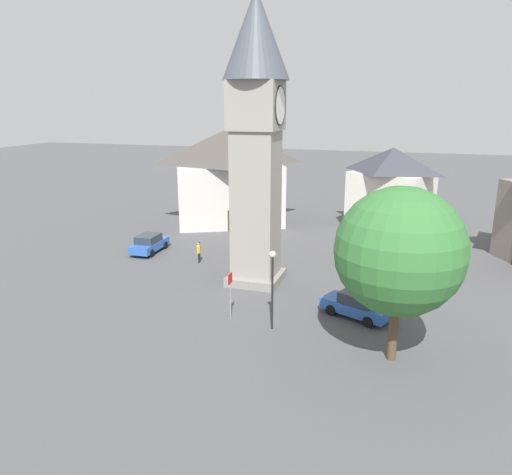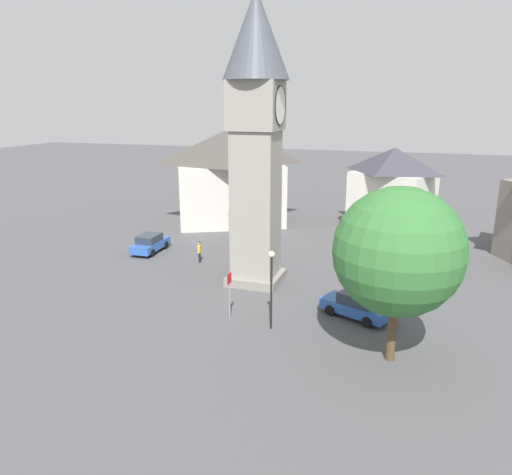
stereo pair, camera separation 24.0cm
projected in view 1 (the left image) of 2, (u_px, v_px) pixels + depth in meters
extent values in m
plane|color=#4C4C4F|center=(256.00, 281.00, 34.79)|extent=(200.00, 200.00, 0.00)
cube|color=gray|center=(256.00, 277.00, 34.71)|extent=(3.54, 3.54, 0.60)
cube|color=gray|center=(256.00, 205.00, 33.33)|extent=(2.83, 2.83, 9.84)
cube|color=gray|center=(256.00, 106.00, 31.61)|extent=(3.17, 3.17, 3.12)
cone|color=#474C56|center=(256.00, 34.00, 30.48)|extent=(4.28, 4.28, 5.41)
cylinder|color=white|center=(232.00, 106.00, 32.08)|extent=(2.38, 0.04, 2.38)
torus|color=black|center=(232.00, 106.00, 32.08)|extent=(2.44, 0.06, 2.44)
cube|color=black|center=(232.00, 101.00, 32.02)|extent=(0.05, 0.02, 0.67)
cube|color=black|center=(234.00, 106.00, 32.42)|extent=(0.90, 0.02, 0.04)
cylinder|color=white|center=(280.00, 106.00, 31.14)|extent=(2.38, 0.04, 2.38)
torus|color=black|center=(281.00, 106.00, 31.14)|extent=(2.44, 0.06, 2.44)
cube|color=#2D5BB7|center=(356.00, 307.00, 28.93)|extent=(3.21, 4.44, 0.64)
cube|color=#28333D|center=(359.00, 298.00, 28.67)|extent=(2.28, 2.55, 0.64)
cylinder|color=black|center=(331.00, 310.00, 29.21)|extent=(0.46, 0.67, 0.64)
cylinder|color=black|center=(345.00, 302.00, 30.37)|extent=(0.46, 0.67, 0.64)
cylinder|color=black|center=(368.00, 322.00, 27.64)|extent=(0.46, 0.67, 0.64)
cylinder|color=black|center=(382.00, 313.00, 28.80)|extent=(0.46, 0.67, 0.64)
cube|color=black|center=(327.00, 302.00, 30.28)|extent=(1.57, 0.78, 0.16)
cube|color=#2D5BB7|center=(394.00, 265.00, 36.50)|extent=(1.87, 4.17, 0.64)
cube|color=#28333D|center=(397.00, 257.00, 36.29)|extent=(1.65, 2.16, 0.64)
cylinder|color=black|center=(376.00, 270.00, 36.25)|extent=(0.25, 0.65, 0.64)
cylinder|color=black|center=(378.00, 263.00, 37.70)|extent=(0.25, 0.65, 0.64)
cylinder|color=black|center=(411.00, 273.00, 35.44)|extent=(0.25, 0.65, 0.64)
cylinder|color=black|center=(412.00, 267.00, 36.89)|extent=(0.25, 0.65, 0.64)
cube|color=black|center=(366.00, 265.00, 37.23)|extent=(1.67, 0.19, 0.16)
cube|color=#2D5BB7|center=(150.00, 245.00, 41.48)|extent=(4.14, 1.80, 0.64)
cube|color=#28333D|center=(148.00, 239.00, 41.18)|extent=(2.14, 1.61, 0.64)
cylinder|color=black|center=(148.00, 244.00, 42.91)|extent=(0.65, 0.24, 0.64)
cylinder|color=black|center=(165.00, 245.00, 42.48)|extent=(0.65, 0.24, 0.64)
cylinder|color=black|center=(134.00, 252.00, 40.63)|extent=(0.65, 0.24, 0.64)
cylinder|color=black|center=(151.00, 253.00, 40.20)|extent=(0.65, 0.24, 0.64)
cube|color=black|center=(161.00, 241.00, 43.41)|extent=(0.16, 1.67, 0.16)
cylinder|color=black|center=(199.00, 258.00, 38.73)|extent=(0.13, 0.13, 0.82)
cylinder|color=black|center=(199.00, 257.00, 38.90)|extent=(0.13, 0.13, 0.82)
cube|color=gold|center=(199.00, 249.00, 38.63)|extent=(0.39, 0.27, 0.60)
cylinder|color=gold|center=(198.00, 250.00, 38.42)|extent=(0.09, 0.09, 0.60)
cylinder|color=gold|center=(200.00, 249.00, 38.87)|extent=(0.09, 0.09, 0.60)
sphere|color=tan|center=(199.00, 243.00, 38.51)|extent=(0.22, 0.22, 0.22)
sphere|color=black|center=(199.00, 243.00, 38.50)|extent=(0.20, 0.20, 0.20)
cylinder|color=brown|center=(393.00, 327.00, 23.85)|extent=(0.44, 0.44, 3.41)
sphere|color=#337033|center=(400.00, 251.00, 22.83)|extent=(6.10, 6.10, 6.10)
cube|color=silver|center=(390.00, 201.00, 48.67)|extent=(7.73, 8.69, 5.63)
pyramid|color=#383842|center=(393.00, 160.00, 47.61)|extent=(8.12, 9.12, 2.39)
cube|color=#422819|center=(376.00, 223.00, 47.20)|extent=(0.51, 1.04, 2.10)
cube|color=beige|center=(229.00, 193.00, 51.29)|extent=(11.67, 12.84, 6.16)
pyramid|color=#47423D|center=(228.00, 146.00, 50.01)|extent=(12.26, 13.49, 3.53)
cube|color=#422819|center=(233.00, 221.00, 48.08)|extent=(0.56, 1.02, 2.10)
cylinder|color=black|center=(272.00, 294.00, 27.00)|extent=(0.12, 0.12, 4.17)
sphere|color=beige|center=(273.00, 254.00, 26.40)|extent=(0.36, 0.36, 0.36)
cylinder|color=gray|center=(230.00, 301.00, 28.48)|extent=(0.07, 0.07, 2.20)
cube|color=red|center=(230.00, 279.00, 28.11)|extent=(0.60, 0.04, 0.60)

